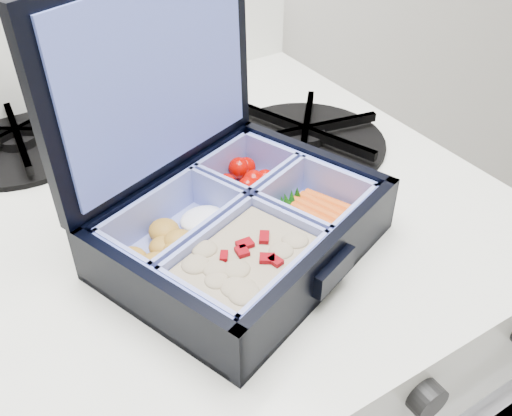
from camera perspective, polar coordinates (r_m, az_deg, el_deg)
bento_box at (r=0.47m, az=-1.32°, el=-2.01°), size 0.26×0.23×0.05m
burner_grate at (r=0.62m, az=4.97°, el=7.35°), size 0.20×0.20×0.03m
burner_grate_rear at (r=0.66m, az=-22.68°, el=6.39°), size 0.22×0.22×0.02m
fork at (r=0.57m, az=-5.85°, el=3.00°), size 0.14×0.11×0.01m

